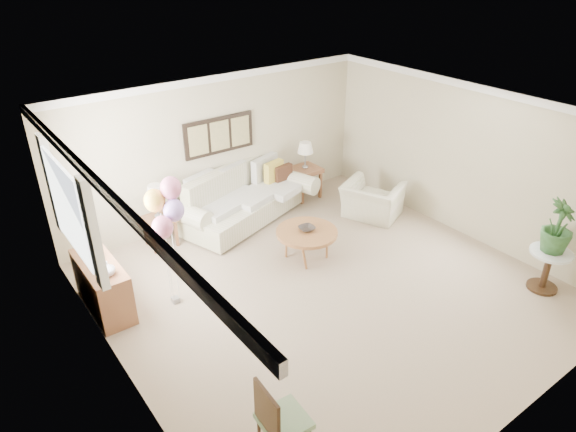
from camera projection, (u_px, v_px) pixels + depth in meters
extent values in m
plane|color=tan|center=(326.00, 289.00, 7.60)|extent=(6.00, 6.00, 0.00)
cube|color=beige|center=(219.00, 148.00, 9.10)|extent=(6.00, 0.04, 2.60)
cube|color=beige|center=(537.00, 329.00, 4.86)|extent=(6.00, 0.04, 2.60)
cube|color=beige|center=(114.00, 290.00, 5.40)|extent=(0.04, 6.00, 2.60)
cube|color=beige|center=(466.00, 161.00, 8.56)|extent=(0.04, 6.00, 2.60)
cube|color=white|center=(334.00, 119.00, 6.37)|extent=(6.00, 6.00, 0.02)
cube|color=white|center=(215.00, 78.00, 8.49)|extent=(6.00, 0.06, 0.12)
cube|color=white|center=(96.00, 182.00, 4.83)|extent=(0.06, 6.00, 0.12)
cube|color=white|center=(478.00, 87.00, 7.96)|extent=(0.06, 6.00, 0.12)
cube|color=white|center=(67.00, 208.00, 6.31)|extent=(0.04, 1.40, 1.20)
cube|color=white|center=(93.00, 235.00, 5.73)|extent=(0.10, 0.22, 1.40)
cube|color=white|center=(52.00, 184.00, 6.93)|extent=(0.10, 0.22, 1.40)
cube|color=black|center=(219.00, 135.00, 8.96)|extent=(1.35, 0.04, 0.65)
cube|color=#8C8C59|center=(198.00, 141.00, 8.72)|extent=(0.36, 0.02, 0.52)
cube|color=#8C8C59|center=(220.00, 136.00, 8.94)|extent=(0.36, 0.02, 0.52)
cube|color=#8C8C59|center=(240.00, 131.00, 9.17)|extent=(0.36, 0.02, 0.52)
cube|color=beige|center=(244.00, 208.00, 9.36)|extent=(2.58, 1.67, 0.39)
cube|color=beige|center=(233.00, 180.00, 9.40)|extent=(2.35, 0.96, 0.60)
cylinder|color=beige|center=(186.00, 214.00, 8.64)|extent=(0.63, 1.04, 0.35)
cylinder|color=beige|center=(294.00, 181.00, 9.84)|extent=(0.63, 1.04, 0.35)
cube|color=silver|center=(212.00, 208.00, 8.84)|extent=(0.86, 0.95, 0.13)
cube|color=silver|center=(245.00, 198.00, 9.20)|extent=(0.86, 0.95, 0.13)
cube|color=silver|center=(276.00, 188.00, 9.57)|extent=(0.86, 0.95, 0.13)
cube|color=#83A7BB|center=(197.00, 194.00, 8.77)|extent=(0.41, 0.13, 0.41)
cube|color=gold|center=(274.00, 172.00, 9.62)|extent=(0.41, 0.13, 0.41)
cube|color=#3E2316|center=(283.00, 175.00, 9.69)|extent=(0.37, 0.11, 0.37)
cube|color=beige|center=(245.00, 219.00, 9.46)|extent=(2.18, 0.87, 0.04)
cube|color=brown|center=(159.00, 219.00, 8.46)|extent=(0.49, 0.45, 0.07)
cube|color=brown|center=(154.00, 241.00, 8.35)|extent=(0.04, 0.04, 0.46)
cube|color=brown|center=(176.00, 234.00, 8.56)|extent=(0.04, 0.04, 0.46)
cube|color=brown|center=(146.00, 232.00, 8.61)|extent=(0.04, 0.04, 0.46)
cube|color=brown|center=(167.00, 225.00, 8.81)|extent=(0.04, 0.04, 0.46)
cube|color=brown|center=(305.00, 170.00, 10.06)|extent=(0.57, 0.52, 0.08)
cube|color=brown|center=(302.00, 191.00, 9.94)|extent=(0.05, 0.05, 0.54)
cube|color=brown|center=(320.00, 185.00, 10.18)|extent=(0.05, 0.05, 0.54)
cube|color=brown|center=(289.00, 184.00, 10.24)|extent=(0.05, 0.05, 0.54)
cube|color=brown|center=(307.00, 178.00, 10.48)|extent=(0.05, 0.05, 0.54)
cylinder|color=gray|center=(159.00, 216.00, 8.43)|extent=(0.13, 0.13, 0.06)
cylinder|color=gray|center=(157.00, 206.00, 8.34)|extent=(0.04, 0.04, 0.29)
cone|color=silver|center=(155.00, 192.00, 8.22)|extent=(0.33, 0.33, 0.23)
cylinder|color=gray|center=(305.00, 167.00, 10.03)|extent=(0.12, 0.12, 0.05)
cylinder|color=gray|center=(305.00, 159.00, 9.95)|extent=(0.04, 0.04, 0.27)
cone|color=silver|center=(305.00, 147.00, 9.84)|extent=(0.30, 0.30, 0.21)
cylinder|color=#A0653D|center=(307.00, 232.00, 8.12)|extent=(0.99, 0.99, 0.05)
cylinder|color=#A0653D|center=(309.00, 236.00, 8.53)|extent=(0.04, 0.04, 0.44)
cylinder|color=#A0653D|center=(286.00, 244.00, 8.28)|extent=(0.04, 0.04, 0.44)
cylinder|color=#A0653D|center=(304.00, 257.00, 7.96)|extent=(0.04, 0.04, 0.44)
cylinder|color=#A0653D|center=(327.00, 247.00, 8.20)|extent=(0.04, 0.04, 0.44)
imported|color=#2E2623|center=(307.00, 229.00, 8.11)|extent=(0.28, 0.28, 0.06)
imported|color=beige|center=(372.00, 200.00, 9.45)|extent=(1.20, 1.27, 0.65)
cylinder|color=silver|center=(551.00, 253.00, 7.32)|extent=(0.59, 0.59, 0.04)
cylinder|color=#392410|center=(546.00, 271.00, 7.47)|extent=(0.10, 0.10, 0.59)
cylinder|color=#392410|center=(541.00, 288.00, 7.61)|extent=(0.43, 0.43, 0.01)
imported|color=#24481D|center=(558.00, 227.00, 7.15)|extent=(0.49, 0.49, 0.78)
cube|color=gray|center=(284.00, 421.00, 5.02)|extent=(0.48, 0.48, 0.06)
cylinder|color=#392410|center=(259.00, 432.00, 5.15)|extent=(0.04, 0.04, 0.37)
cylinder|color=#392410|center=(288.00, 415.00, 5.34)|extent=(0.04, 0.04, 0.37)
cube|color=#392410|center=(267.00, 411.00, 4.78)|extent=(0.07, 0.43, 0.50)
cube|color=brown|center=(103.00, 286.00, 7.03)|extent=(0.45, 1.20, 0.74)
cube|color=#392410|center=(111.00, 297.00, 6.82)|extent=(0.46, 0.02, 0.70)
cube|color=#392410|center=(96.00, 276.00, 7.24)|extent=(0.46, 0.02, 0.70)
imported|color=silver|center=(107.00, 268.00, 6.57)|extent=(0.22, 0.22, 0.20)
imported|color=#B7C5AC|center=(94.00, 250.00, 6.95)|extent=(0.23, 0.23, 0.20)
cube|color=gray|center=(176.00, 300.00, 7.30)|extent=(0.10, 0.10, 0.08)
ellipsoid|color=#D56A93|center=(162.00, 227.00, 6.58)|extent=(0.28, 0.28, 0.32)
cylinder|color=silver|center=(170.00, 269.00, 6.97)|extent=(0.01, 0.01, 1.06)
ellipsoid|color=#AB86E6|center=(174.00, 210.00, 6.70)|extent=(0.28, 0.28, 0.32)
cylinder|color=silver|center=(175.00, 261.00, 7.03)|extent=(0.01, 0.01, 1.20)
ellipsoid|color=gold|center=(155.00, 200.00, 6.65)|extent=(0.28, 0.28, 0.32)
cylinder|color=silver|center=(166.00, 256.00, 7.00)|extent=(0.01, 0.01, 1.34)
ellipsoid|color=#D56A93|center=(171.00, 188.00, 6.65)|extent=(0.28, 0.28, 0.32)
cylinder|color=silver|center=(174.00, 250.00, 7.00)|extent=(0.01, 0.01, 1.48)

